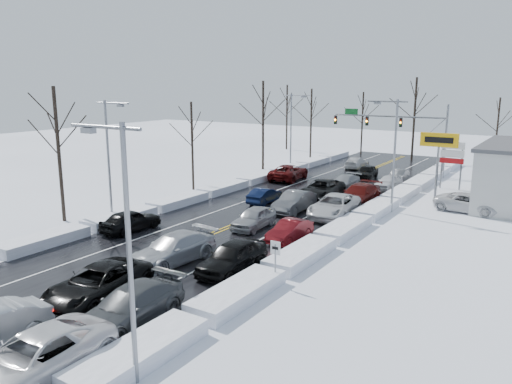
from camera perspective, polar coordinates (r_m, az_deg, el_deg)
The scene contains 41 objects.
ground at distance 36.74m, azimuth -2.50°, elevation -3.78°, with size 160.00×160.00×0.00m, color white.
road_surface at distance 38.33m, azimuth -0.78°, elevation -3.08°, with size 14.00×84.00×0.01m, color black.
snow_bank_left at distance 42.85m, azimuth -9.29°, elevation -1.60°, with size 1.88×72.00×0.69m, color white.
snow_bank_right at distance 34.89m, azimuth 9.74°, elevation -4.83°, with size 1.88×72.00×0.69m, color white.
traffic_signal_mast at distance 59.48m, azimuth 16.15°, elevation 7.28°, with size 13.28×0.39×8.00m.
tires_plus_sign at distance 46.19m, azimuth 20.18°, elevation 5.11°, with size 3.20×0.34×6.00m.
used_vehicles_sign at distance 52.23m, azimuth 21.52°, elevation 3.90°, with size 2.20×0.22×4.65m.
speed_limit_sign at distance 25.59m, azimuth 2.23°, elevation -7.18°, with size 0.55×0.09×2.35m.
streetlight_se at distance 16.93m, azimuth -14.85°, elevation -4.76°, with size 3.20×0.25×9.00m.
streetlight_ne at distance 40.96m, azimuth 15.33°, elevation 5.05°, with size 3.20×0.25×9.00m.
streetlight_sw at distance 38.24m, azimuth -16.37°, elevation 4.50°, with size 3.20×0.25×9.00m.
streetlight_nw at distance 60.31m, azimuth 4.19°, elevation 7.63°, with size 3.20×0.25×9.00m.
tree_left_b at distance 39.34m, azimuth -21.82°, elevation 6.79°, with size 4.00×4.00×10.00m.
tree_left_c at distance 48.25m, azimuth -7.35°, elevation 7.16°, with size 3.40×3.40×8.50m.
tree_left_d at distance 59.91m, azimuth 0.82°, elevation 9.57°, with size 4.20×4.20×10.50m.
tree_left_e at distance 70.23m, azimuth 6.34°, elevation 9.33°, with size 3.80×3.80×9.50m.
tree_far_a at distance 78.87m, azimuth 3.56°, elevation 9.95°, with size 4.00×4.00×10.00m.
tree_far_b at distance 74.75m, azimuth 12.10°, elevation 9.04°, with size 3.60×3.60×9.00m.
tree_far_c at distance 70.32m, azimuth 17.75°, elevation 9.69°, with size 4.40×4.40×11.00m.
tree_far_d at distance 69.96m, azimuth 25.96°, elevation 7.60°, with size 3.40×3.40×8.50m.
queued_car_2 at distance 25.72m, azimuth -17.48°, elevation -11.57°, with size 2.71×5.88×1.63m, color black.
queued_car_3 at distance 29.63m, azimuth -9.36°, elevation -7.94°, with size 2.31×5.69×1.65m, color #AAADB3.
queued_car_4 at distance 35.94m, azimuth -0.27°, elevation -4.13°, with size 1.78×4.43×1.51m, color #93969A.
queued_car_5 at distance 40.58m, azimuth 4.38°, elevation -2.25°, with size 1.73×4.97×1.64m, color #46494C.
queued_car_6 at distance 45.33m, azimuth 7.49°, elevation -0.78°, with size 2.85×6.18×1.72m, color black.
queued_car_7 at distance 49.99m, azimuth 10.05°, elevation 0.36°, with size 1.89×4.64×1.35m, color gray.
queued_car_8 at distance 55.95m, azimuth 12.48°, elevation 1.52°, with size 1.71×4.25×1.45m, color black.
queued_car_10 at distance 20.26m, azimuth -23.80°, elevation -18.93°, with size 2.71×5.88×1.63m, color silver.
queued_car_11 at distance 22.97m, azimuth -14.03°, elevation -14.34°, with size 2.25×5.54×1.61m, color #434648.
queued_car_12 at distance 27.94m, azimuth -2.72°, elevation -9.05°, with size 2.02×5.02×1.71m, color black.
queued_car_13 at distance 33.24m, azimuth 3.86°, elevation -5.54°, with size 1.43×4.11×1.36m, color #520B0F.
queued_car_14 at distance 39.51m, azimuth 8.89°, elevation -2.77°, with size 2.82×6.11×1.70m, color silver.
queued_car_15 at distance 43.99m, azimuth 11.66°, elevation -1.33°, with size 2.35×5.78×1.68m, color #4A0C09.
queued_car_16 at distance 50.77m, azimuth 14.85°, elevation 0.32°, with size 1.64×4.09×1.39m, color silver.
queued_car_17 at distance 54.63m, azimuth 15.92°, elevation 1.09°, with size 1.41×4.04×1.33m, color #45484B.
oncoming_car_0 at distance 43.41m, azimuth 1.00°, elevation -1.25°, with size 1.41×4.06×1.34m, color #0B1533.
oncoming_car_1 at distance 53.99m, azimuth 3.75°, elevation 1.41°, with size 2.76×6.00×1.67m, color #470909.
oncoming_car_2 at distance 62.46m, azimuth 11.38°, elevation 2.67°, with size 1.95×4.81×1.40m, color silver.
oncoming_car_3 at distance 36.31m, azimuth -14.07°, elevation -4.34°, with size 1.83×4.56×1.55m, color black.
parked_car_0 at distance 43.83m, azimuth 23.12°, elevation -2.13°, with size 2.48×5.39×1.50m, color silver.
parked_car_2 at distance 52.38m, azimuth 26.26°, elevation -0.19°, with size 1.84×4.57×1.56m, color black.
Camera 1 is at (20.38, -28.83, 10.15)m, focal length 35.00 mm.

